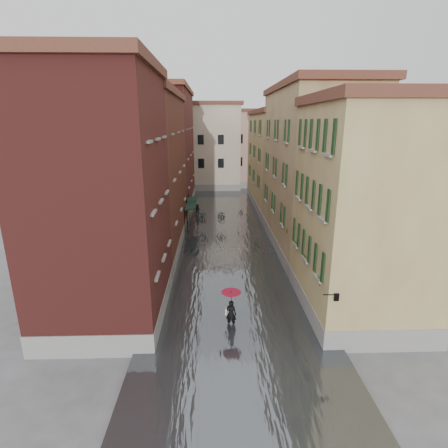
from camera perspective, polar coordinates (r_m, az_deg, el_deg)
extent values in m
plane|color=#5B5C5E|center=(22.74, 1.41, -11.45)|extent=(120.00, 120.00, 0.00)
cube|color=#45494C|center=(34.73, 0.25, -1.23)|extent=(10.00, 60.00, 0.20)
cube|color=maroon|center=(19.44, -19.21, 3.23)|extent=(6.00, 8.00, 13.00)
cube|color=brown|center=(29.97, -13.08, 7.60)|extent=(6.00, 14.00, 12.50)
cube|color=maroon|center=(44.60, -9.46, 11.54)|extent=(6.00, 16.00, 14.00)
cube|color=#9E8651|center=(20.42, 21.88, 1.39)|extent=(6.00, 8.00, 11.50)
cube|color=tan|center=(30.48, 13.95, 8.16)|extent=(6.00, 14.00, 13.00)
cube|color=#9E8651|center=(45.09, 8.83, 10.02)|extent=(6.00, 16.00, 11.50)
cube|color=beige|center=(58.25, -3.64, 12.33)|extent=(12.00, 9.00, 13.00)
cube|color=tan|center=(60.67, 5.15, 11.99)|extent=(10.00, 9.00, 12.00)
cube|color=#152F22|center=(34.98, -5.46, 3.00)|extent=(1.09, 3.20, 0.31)
cylinder|color=black|center=(33.77, -6.42, 0.46)|extent=(0.06, 0.06, 2.80)
cylinder|color=black|center=(36.85, -6.03, 1.83)|extent=(0.06, 0.06, 2.80)
cube|color=#152F22|center=(37.72, -5.20, 3.99)|extent=(1.09, 3.26, 0.31)
cylinder|color=black|center=(36.44, -6.08, 1.66)|extent=(0.06, 0.06, 2.80)
cylinder|color=black|center=(39.59, -5.74, 2.86)|extent=(0.06, 0.06, 2.80)
cylinder|color=black|center=(16.79, 16.86, -10.99)|extent=(0.60, 0.05, 0.05)
cube|color=black|center=(16.93, 17.82, -11.22)|extent=(0.22, 0.22, 0.35)
cube|color=beige|center=(16.93, 17.82, -11.22)|extent=(0.14, 0.14, 0.24)
cube|color=brown|center=(17.91, 15.78, -8.94)|extent=(0.22, 0.85, 0.18)
imported|color=#265926|center=(17.74, 15.89, -7.71)|extent=(0.59, 0.51, 0.66)
cube|color=brown|center=(20.35, 13.50, -5.62)|extent=(0.22, 0.85, 0.18)
imported|color=#265926|center=(20.20, 13.58, -4.52)|extent=(0.59, 0.51, 0.66)
cube|color=brown|center=(22.49, 11.97, -3.38)|extent=(0.22, 0.85, 0.18)
imported|color=#265926|center=(22.35, 12.03, -2.36)|extent=(0.59, 0.51, 0.66)
cube|color=brown|center=(24.84, 10.62, -1.39)|extent=(0.22, 0.85, 0.18)
imported|color=#265926|center=(24.72, 10.67, -0.46)|extent=(0.59, 0.51, 0.66)
cube|color=brown|center=(27.07, 9.58, 0.15)|extent=(0.22, 0.85, 0.18)
imported|color=#265926|center=(26.96, 9.62, 1.01)|extent=(0.59, 0.51, 0.66)
imported|color=black|center=(19.19, 1.17, -14.46)|extent=(0.66, 0.53, 1.57)
cube|color=beige|center=(19.14, 0.30, -13.97)|extent=(0.08, 0.30, 0.38)
cylinder|color=black|center=(18.90, 1.18, -12.98)|extent=(0.02, 0.02, 1.00)
cone|color=#A40A26|center=(18.63, 1.19, -11.46)|extent=(1.07, 1.07, 0.28)
imported|color=black|center=(40.55, -4.29, 2.25)|extent=(0.78, 0.64, 1.46)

